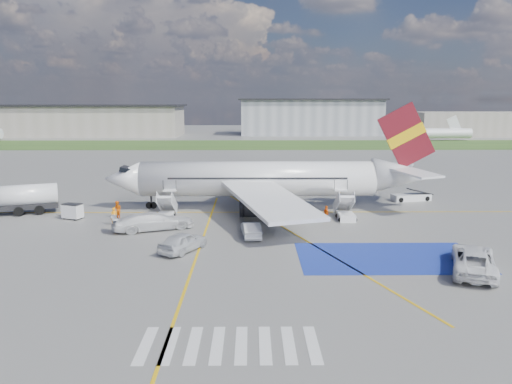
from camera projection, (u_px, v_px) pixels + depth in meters
ground at (259, 243)px, 42.76m from camera, size 400.00×400.00×0.00m
grass_strip at (254, 145)px, 136.16m from camera, size 400.00×30.00×0.01m
taxiway_line_main at (258, 212)px, 54.56m from camera, size 120.00×0.20×0.01m
taxiway_line_cross at (186, 286)px, 32.89m from camera, size 0.20×60.00×0.01m
taxiway_line_diag at (258, 212)px, 54.56m from camera, size 20.71×56.45×0.01m
staging_box at (388, 257)px, 38.92m from camera, size 14.00×8.00×0.01m
crosswalk at (229, 345)px, 25.05m from camera, size 9.00×4.00×0.01m
terminal_west at (91, 121)px, 169.16m from camera, size 60.00×22.00×10.00m
terminal_centre at (310, 117)px, 174.57m from camera, size 48.00×18.00×12.00m
terminal_east at (475, 124)px, 168.56m from camera, size 40.00×16.00×8.00m
airliner at (271, 179)px, 55.92m from camera, size 36.81×32.95×11.92m
airstairs_fwd at (166, 214)px, 51.12m from camera, size 1.90×5.20×3.60m
airstairs_aft at (345, 213)px, 51.29m from camera, size 1.90×5.20×3.60m
fuel_tanker at (12, 202)px, 53.29m from camera, size 9.52×5.47×3.16m
gpu_cart at (73, 212)px, 51.38m from camera, size 2.22×1.81×1.61m
belt_loader at (411, 197)px, 60.85m from camera, size 5.23×2.74×1.51m
car_silver_a at (183, 242)px, 40.36m from camera, size 4.01×5.08×1.62m
car_silver_b at (251, 229)px, 44.59m from camera, size 1.95×4.46×1.43m
van_white_a at (474, 255)px, 35.74m from camera, size 4.85×6.74×2.30m
van_white_b at (153, 218)px, 47.01m from camera, size 6.16×4.26×2.24m
crew_fwd at (114, 216)px, 48.83m from camera, size 0.69×0.50×1.77m
crew_nose at (117, 210)px, 51.57m from camera, size 1.13×1.12×1.84m
crew_aft at (326, 213)px, 50.48m from camera, size 0.66×1.01×1.59m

